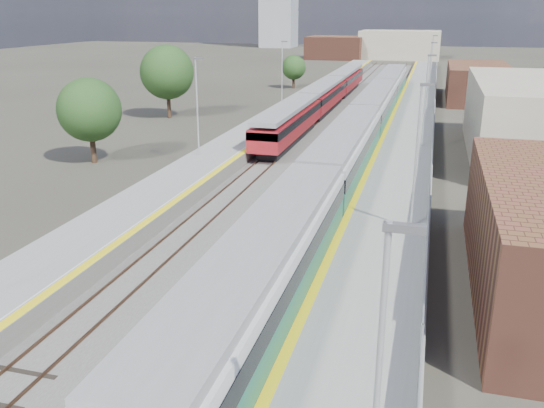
% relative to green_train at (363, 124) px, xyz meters
% --- Properties ---
extents(ground, '(320.00, 320.00, 0.00)m').
position_rel_green_train_xyz_m(ground, '(-1.50, 6.71, -2.36)').
color(ground, '#47443A').
rests_on(ground, ground).
extents(ballast_bed, '(10.50, 155.00, 0.06)m').
position_rel_green_train_xyz_m(ballast_bed, '(-3.75, 9.21, -2.33)').
color(ballast_bed, '#565451').
rests_on(ballast_bed, ground).
extents(tracks, '(8.96, 160.00, 0.17)m').
position_rel_green_train_xyz_m(tracks, '(-3.15, 10.88, -2.25)').
color(tracks, '#4C3323').
rests_on(tracks, ground).
extents(platform_right, '(4.70, 155.00, 8.52)m').
position_rel_green_train_xyz_m(platform_right, '(3.78, 9.20, -1.82)').
color(platform_right, slate).
rests_on(platform_right, ground).
extents(platform_left, '(4.30, 155.00, 8.52)m').
position_rel_green_train_xyz_m(platform_left, '(-10.55, 9.20, -1.84)').
color(platform_left, slate).
rests_on(platform_left, ground).
extents(buildings, '(72.00, 185.50, 40.00)m').
position_rel_green_train_xyz_m(buildings, '(-19.62, 95.30, 8.35)').
color(buildings, brown).
rests_on(buildings, ground).
extents(green_train, '(3.04, 84.58, 3.35)m').
position_rel_green_train_xyz_m(green_train, '(0.00, 0.00, 0.00)').
color(green_train, black).
rests_on(green_train, ground).
extents(red_train, '(2.67, 54.13, 3.36)m').
position_rel_green_train_xyz_m(red_train, '(-7.00, 19.33, -0.37)').
color(red_train, black).
rests_on(red_train, ground).
extents(tree_a, '(5.06, 5.06, 6.86)m').
position_rel_green_train_xyz_m(tree_a, '(-20.58, -10.17, 1.96)').
color(tree_a, '#382619').
rests_on(tree_a, ground).
extents(tree_b, '(6.08, 6.08, 8.24)m').
position_rel_green_train_xyz_m(tree_b, '(-23.57, 10.55, 2.83)').
color(tree_b, '#382619').
rests_on(tree_b, ground).
extents(tree_c, '(3.84, 3.84, 5.20)m').
position_rel_green_train_xyz_m(tree_c, '(-15.97, 40.66, 0.91)').
color(tree_c, '#382619').
rests_on(tree_c, ground).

